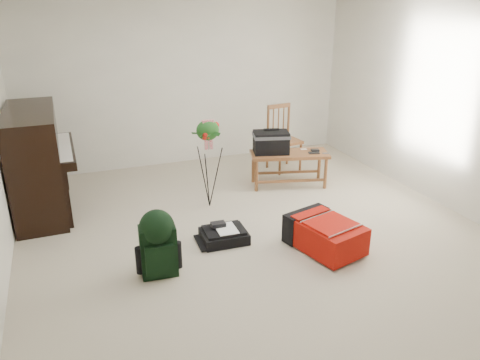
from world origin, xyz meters
name	(u,v)px	position (x,y,z in m)	size (l,w,h in m)	color
floor	(259,237)	(0.00, 0.00, 0.00)	(5.00, 5.50, 0.01)	#BDB098
wall_back	(188,82)	(0.00, 2.75, 1.25)	(5.00, 0.04, 2.50)	beige
wall_right	(455,106)	(2.50, 0.00, 1.25)	(0.04, 5.50, 2.50)	beige
piano	(38,164)	(-2.19, 1.60, 0.60)	(0.71, 1.50, 1.25)	black
bench	(278,147)	(0.81, 1.26, 0.57)	(1.13, 0.69, 0.81)	brown
dining_chair	(283,139)	(1.20, 1.87, 0.47)	(0.46, 0.46, 0.97)	brown
red_suitcase	(322,232)	(0.53, -0.43, 0.17)	(0.68, 0.87, 0.33)	red
black_duffel	(224,235)	(-0.39, 0.06, 0.07)	(0.50, 0.40, 0.20)	black
green_backpack	(158,240)	(-1.17, -0.33, 0.36)	(0.35, 0.32, 0.66)	black
flower_stand	(209,164)	(-0.25, 0.98, 0.56)	(0.36, 0.36, 1.14)	black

